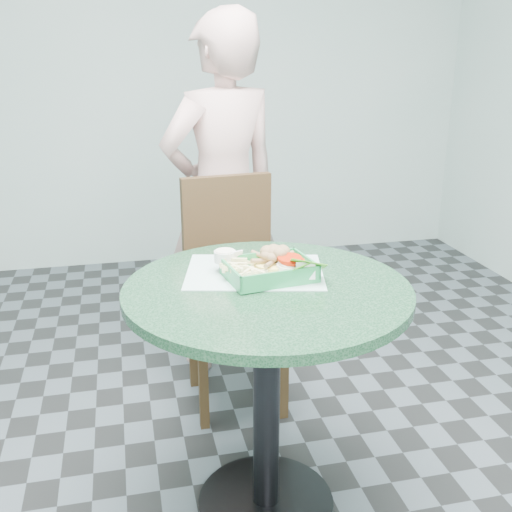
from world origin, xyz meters
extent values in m
cube|color=#303335|center=(0.00, 0.00, 0.00)|extent=(4.00, 5.00, 0.02)
cube|color=silver|center=(0.00, 2.50, 1.40)|extent=(4.00, 0.04, 2.80)
cylinder|color=black|center=(0.00, 0.00, 0.01)|extent=(0.44, 0.44, 0.02)
cylinder|color=black|center=(0.00, 0.00, 0.38)|extent=(0.08, 0.08, 0.70)
cylinder|color=#2B3D30|center=(0.00, 0.00, 0.73)|extent=(0.83, 0.83, 0.03)
cube|color=black|center=(0.03, 0.62, 0.45)|extent=(0.37, 0.37, 0.04)
cube|color=black|center=(0.03, 0.79, 0.70)|extent=(0.37, 0.04, 0.46)
cube|color=black|center=(-0.13, 0.46, 0.21)|extent=(0.04, 0.04, 0.43)
cube|color=black|center=(0.19, 0.46, 0.21)|extent=(0.04, 0.04, 0.43)
cube|color=black|center=(-0.13, 0.78, 0.21)|extent=(0.04, 0.04, 0.43)
cube|color=black|center=(0.19, 0.78, 0.21)|extent=(0.04, 0.04, 0.43)
imported|color=#C89E95|center=(0.05, 1.00, 0.82)|extent=(0.70, 0.57, 1.64)
cube|color=#ACD1C8|center=(-0.01, 0.11, 0.75)|extent=(0.47, 0.39, 0.00)
cube|color=#248F4C|center=(0.02, 0.05, 0.76)|extent=(0.25, 0.18, 0.01)
cube|color=white|center=(0.02, 0.05, 0.76)|extent=(0.23, 0.17, 0.00)
cube|color=#248F4C|center=(0.02, 0.14, 0.78)|extent=(0.25, 0.01, 0.04)
cube|color=#248F4C|center=(0.02, -0.03, 0.78)|extent=(0.25, 0.01, 0.04)
cube|color=#248F4C|center=(0.14, 0.05, 0.78)|extent=(0.01, 0.18, 0.04)
cube|color=#248F4C|center=(-0.10, 0.05, 0.78)|extent=(0.01, 0.18, 0.04)
cylinder|color=#EDD25F|center=(0.05, 0.09, 0.78)|extent=(0.13, 0.13, 0.02)
cylinder|color=silver|center=(-0.08, 0.15, 0.80)|extent=(0.07, 0.07, 0.03)
cylinder|color=white|center=(-0.08, 0.15, 0.82)|extent=(0.06, 0.06, 0.00)
cylinder|color=white|center=(0.08, 0.03, 0.78)|extent=(0.09, 0.09, 0.03)
torus|color=beige|center=(0.08, 0.03, 0.80)|extent=(0.08, 0.08, 0.01)
cylinder|color=red|center=(0.08, 0.03, 0.81)|extent=(0.07, 0.07, 0.01)
camera|label=1|loc=(-0.39, -1.54, 1.41)|focal=42.00mm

